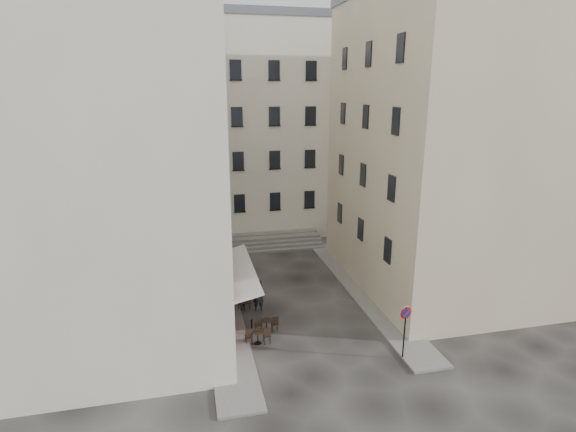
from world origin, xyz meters
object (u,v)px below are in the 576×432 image
object	(u,v)px
bistro_table_a	(258,336)
bistro_table_b	(267,324)
no_parking_sign	(405,322)
pedestrian	(258,296)

from	to	relation	value
bistro_table_a	bistro_table_b	bearing A→B (deg)	59.40
no_parking_sign	bistro_table_a	xyz separation A→B (m)	(-6.61, 2.89, -1.51)
bistro_table_a	pedestrian	distance (m)	3.62
no_parking_sign	bistro_table_b	xyz separation A→B (m)	(-5.95, 4.01, -1.53)
bistro_table_a	pedestrian	world-z (taller)	pedestrian
pedestrian	bistro_table_b	bearing A→B (deg)	94.97
no_parking_sign	pedestrian	xyz separation A→B (m)	(-6.00, 6.42, -1.05)
bistro_table_a	pedestrian	xyz separation A→B (m)	(0.60, 3.54, 0.45)
bistro_table_a	pedestrian	bearing A→B (deg)	80.32
no_parking_sign	bistro_table_b	bearing A→B (deg)	136.71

